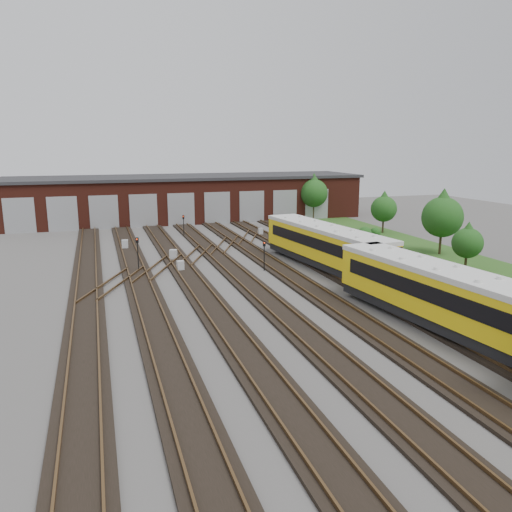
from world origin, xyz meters
name	(u,v)px	position (x,y,z in m)	size (l,w,h in m)	color
ground	(286,293)	(0.00, 0.00, 0.00)	(120.00, 120.00, 0.00)	#4D4A47
track_network	(281,290)	(-0.17, 0.59, 0.11)	(30.40, 70.00, 0.33)	black
maintenance_shed	(188,197)	(-0.01, 39.97, 3.20)	(51.00, 12.50, 6.35)	#4F1D13
grass_verge	(422,250)	(19.00, 10.00, 0.03)	(8.00, 55.00, 0.05)	#244F1A
metro_train	(445,297)	(6.00, -9.96, 2.09)	(4.90, 48.91, 3.45)	black
signal_mast_0	(138,250)	(-9.80, 9.57, 1.94)	(0.27, 0.26, 3.05)	black
signal_mast_1	(264,252)	(0.66, 6.89, 1.69)	(0.24, 0.22, 2.61)	black
signal_mast_2	(184,223)	(-3.14, 25.57, 1.66)	(0.26, 0.24, 2.56)	black
signal_mast_3	(356,254)	(7.04, 2.42, 1.99)	(0.27, 0.25, 3.13)	black
relay_cabinet_0	(173,255)	(-6.29, 13.06, 0.54)	(0.65, 0.54, 1.08)	#AFB2B4
relay_cabinet_1	(125,245)	(-10.31, 19.85, 0.52)	(0.62, 0.52, 1.03)	#AFB2B4
relay_cabinet_2	(180,266)	(-6.34, 8.77, 0.48)	(0.58, 0.48, 0.96)	#AFB2B4
relay_cabinet_3	(260,232)	(5.81, 23.48, 0.45)	(0.54, 0.45, 0.89)	#AFB2B4
relay_cabinet_4	(346,238)	(13.71, 16.61, 0.44)	(0.53, 0.44, 0.88)	#AFB2B4
tree_0	(314,190)	(17.50, 34.00, 4.34)	(4.08, 4.08, 6.75)	#342917
tree_1	(384,206)	(20.87, 20.51, 3.38)	(3.18, 3.18, 5.27)	#342917
tree_2	(443,212)	(19.46, 7.76, 4.25)	(3.99, 3.99, 6.62)	#342917
tree_3	(468,239)	(17.24, 1.46, 2.79)	(2.62, 2.62, 4.34)	#342917
bush_0	(394,245)	(16.00, 10.57, 0.66)	(1.32, 1.32, 1.32)	#174313
bush_1	(365,231)	(17.07, 18.26, 0.78)	(1.56, 1.56, 1.56)	#174313
bush_2	(376,231)	(18.85, 18.87, 0.61)	(1.21, 1.21, 1.21)	#174313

